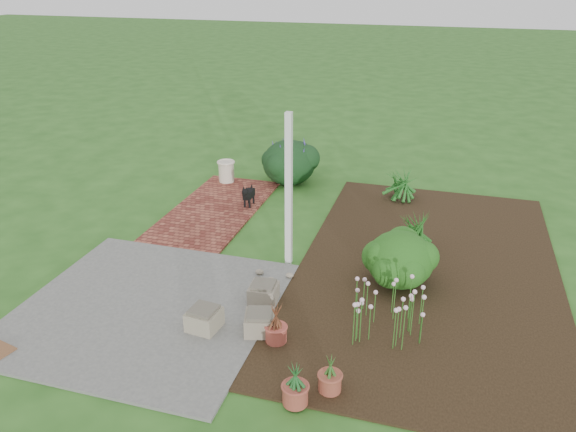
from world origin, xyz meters
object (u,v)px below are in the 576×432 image
(cream_ceramic_urn, at_px, (226,172))
(stone_trough_near, at_px, (204,319))
(evergreen_shrub, at_px, (400,258))
(black_dog, at_px, (248,194))

(cream_ceramic_urn, bearing_deg, stone_trough_near, -70.83)
(cream_ceramic_urn, height_order, evergreen_shrub, evergreen_shrub)
(stone_trough_near, height_order, cream_ceramic_urn, cream_ceramic_urn)
(black_dog, distance_m, cream_ceramic_urn, 1.52)
(stone_trough_near, bearing_deg, black_dog, 102.08)
(cream_ceramic_urn, bearing_deg, black_dog, -51.18)
(stone_trough_near, bearing_deg, evergreen_shrub, 39.31)
(stone_trough_near, bearing_deg, cream_ceramic_urn, 109.17)
(black_dog, distance_m, evergreen_shrub, 3.85)
(stone_trough_near, xyz_separation_m, black_dog, (-0.86, 4.04, 0.12))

